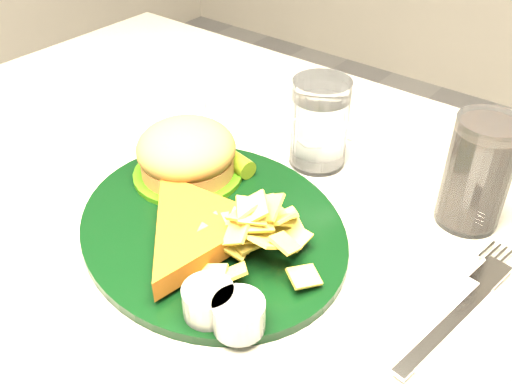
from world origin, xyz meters
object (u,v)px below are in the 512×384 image
Objects in this scene: dinner_plate at (210,203)px; cola_glass at (478,173)px; fork_napkin at (450,321)px; water_glass at (320,123)px.

dinner_plate is 2.60× the size of cola_glass.
dinner_plate is at bearing -164.34° from fork_napkin.
cola_glass is 0.17m from fork_napkin.
dinner_plate is at bearing -137.65° from cola_glass.
dinner_plate is at bearing -94.20° from water_glass.
water_glass reaches higher than dinner_plate.
fork_napkin is (0.26, 0.03, -0.03)m from dinner_plate.
dinner_plate is 0.19m from water_glass.
water_glass is at bearing 107.24° from dinner_plate.
water_glass is 0.61× the size of fork_napkin.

